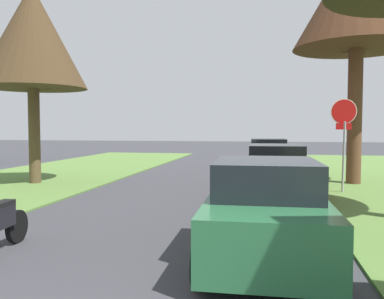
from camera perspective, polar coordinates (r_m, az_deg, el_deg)
The scene contains 5 objects.
stop_sign_far at distance 13.49m, azimuth 20.86°, elevation 3.32°, with size 0.81×0.35×2.97m.
street_tree_left_mid_b at distance 16.23m, azimuth -21.86°, elevation 14.64°, with size 3.89×3.89×7.28m.
parked_sedan_green at distance 6.85m, azimuth 10.47°, elevation -8.49°, with size 2.03×4.44×1.57m.
parked_sedan_red at distance 12.74m, azimuth 11.83°, elevation -3.12°, with size 2.03×4.44×1.57m.
parked_sedan_white at distance 19.48m, azimuth 10.84°, elevation -0.97°, with size 2.03×4.44×1.57m.
Camera 1 is at (2.19, -1.17, 2.10)m, focal length 37.31 mm.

